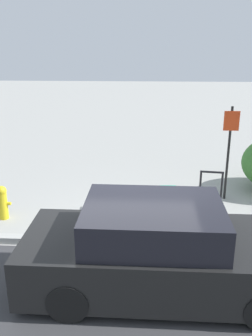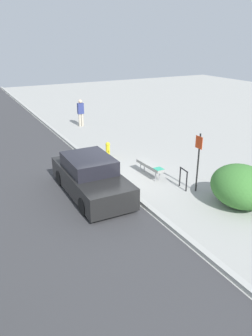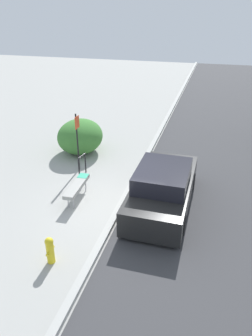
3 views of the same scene
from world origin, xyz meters
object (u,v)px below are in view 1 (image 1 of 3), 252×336
at_px(sign_post, 229,145).
at_px(fire_hydrant, 3,201).
at_px(bench, 141,191).
at_px(bike_rack, 211,184).
at_px(parked_car_near, 161,252).

bearing_deg(sign_post, fire_hydrant, -165.09).
bearing_deg(bench, fire_hydrant, -171.77).
xyz_separation_m(bike_rack, sign_post, (0.41, 0.30, 0.88)).
height_order(fire_hydrant, parked_car_near, parked_car_near).
xyz_separation_m(sign_post, parked_car_near, (-1.72, -3.63, -0.73)).
bearing_deg(parked_car_near, fire_hydrant, 146.56).
xyz_separation_m(bench, bike_rack, (1.66, 0.49, 0.02)).
distance_m(bike_rack, sign_post, 1.02).
distance_m(bike_rack, fire_hydrant, 4.79).
height_order(bench, bike_rack, bike_rack).
distance_m(bike_rack, parked_car_near, 3.58).
bearing_deg(bike_rack, parked_car_near, -111.55).
bearing_deg(fire_hydrant, parked_car_near, -34.11).
distance_m(bench, fire_hydrant, 3.07).
xyz_separation_m(bike_rack, parked_car_near, (-1.31, -3.33, 0.15)).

